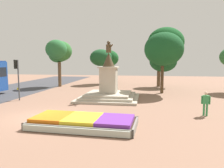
% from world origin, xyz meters
% --- Properties ---
extents(ground_plane, '(76.02, 76.02, 0.00)m').
position_xyz_m(ground_plane, '(0.00, 0.00, 0.00)').
color(ground_plane, '#8C6651').
extents(flower_planter, '(5.91, 2.99, 0.57)m').
position_xyz_m(flower_planter, '(3.24, -1.45, 0.26)').
color(flower_planter, '#38281C').
rests_on(flower_planter, ground_plane).
extents(statue_monument, '(5.47, 5.47, 5.36)m').
position_xyz_m(statue_monument, '(3.17, 7.18, 0.98)').
color(statue_monument, '#B4AA95').
rests_on(statue_monument, ground_plane).
extents(traffic_light_mid_block, '(0.41, 0.30, 3.65)m').
position_xyz_m(traffic_light_mid_block, '(-4.82, 5.32, 2.51)').
color(traffic_light_mid_block, '#4C5156').
rests_on(traffic_light_mid_block, ground_plane).
extents(pedestrian_with_handbag, '(0.55, 0.32, 1.59)m').
position_xyz_m(pedestrian_with_handbag, '(10.46, 2.11, 0.91)').
color(pedestrian_with_handbag, '#338C4C').
rests_on(pedestrian_with_handbag, ground_plane).
extents(park_tree_far_left, '(4.35, 5.74, 7.24)m').
position_xyz_m(park_tree_far_left, '(8.51, 11.61, 5.13)').
color(park_tree_far_left, '#4C3823').
rests_on(park_tree_far_left, ground_plane).
extents(park_tree_behind_statue, '(4.14, 4.44, 5.21)m').
position_xyz_m(park_tree_behind_statue, '(0.30, 20.02, 3.90)').
color(park_tree_behind_statue, '#4C3823').
rests_on(park_tree_behind_statue, ground_plane).
extents(park_tree_street_side, '(3.19, 4.15, 6.29)m').
position_xyz_m(park_tree_street_side, '(-5.23, 15.78, 4.75)').
color(park_tree_street_side, brown).
rests_on(park_tree_street_side, ground_plane).
extents(park_tree_mid_canopy, '(3.65, 3.50, 5.10)m').
position_xyz_m(park_tree_mid_canopy, '(8.62, 17.42, 3.55)').
color(park_tree_mid_canopy, brown).
rests_on(park_tree_mid_canopy, ground_plane).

